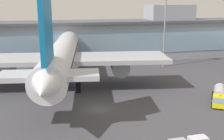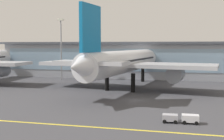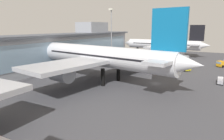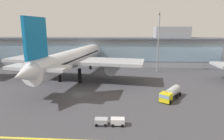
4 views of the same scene
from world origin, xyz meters
name	(u,v)px [view 3 (image 3 of 4)]	position (x,y,z in m)	size (l,w,h in m)	color
ground_plane	(155,83)	(0.00, 0.00, 0.00)	(180.00, 180.00, 0.00)	#424247
terminal_building	(49,50)	(1.67, 44.31, 7.19)	(119.28, 14.00, 18.58)	#9399A3
airliner_near_right	(102,57)	(-5.55, 14.87, 7.52)	(49.73, 57.86, 20.58)	black
airliner_far_right	(163,45)	(60.28, 15.12, 6.29)	(34.76, 49.18, 17.20)	black
baggage_tug_near	(181,66)	(24.20, -2.24, 1.51)	(7.07, 8.86, 2.90)	black
service_truck_far	(220,80)	(9.75, -16.63, 0.79)	(5.64, 1.83, 1.40)	black
apron_light_mast_west	(111,28)	(26.00, 29.61, 15.81)	(1.80, 1.80, 24.27)	gray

